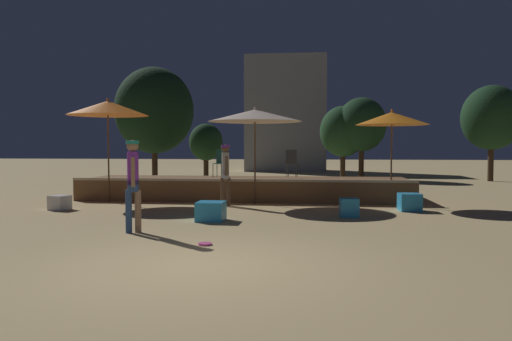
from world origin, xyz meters
TOP-DOWN VIEW (x-y plane):
  - ground_plane at (0.00, 0.00)m, footprint 120.00×120.00m
  - wooden_deck at (-0.61, 9.56)m, footprint 10.83×2.94m
  - patio_umbrella_0 at (-4.74, 7.90)m, footprint 2.52×2.52m
  - patio_umbrella_1 at (-0.10, 7.99)m, footprint 2.89×2.89m
  - patio_umbrella_2 at (4.00, 8.14)m, footprint 2.17×2.17m
  - cube_seat_0 at (2.57, 5.41)m, footprint 0.48×0.48m
  - cube_seat_1 at (-5.32, 5.91)m, footprint 0.57×0.57m
  - cube_seat_2 at (-0.72, 4.38)m, footprint 0.65×0.65m
  - cube_seat_3 at (4.30, 6.80)m, footprint 0.60×0.60m
  - person_0 at (-0.90, 7.34)m, footprint 0.30×0.50m
  - person_1 at (-1.96, 2.60)m, footprint 0.30×0.51m
  - bistro_chair_0 at (0.96, 9.36)m, footprint 0.40×0.41m
  - bistro_chair_1 at (-1.35, 8.91)m, footprint 0.42×0.42m
  - frisbee_disc at (-0.23, 1.53)m, footprint 0.25×0.25m
  - background_tree_0 at (-4.26, 20.00)m, footprint 1.86×1.86m
  - background_tree_1 at (10.57, 19.21)m, footprint 2.96×2.96m
  - background_tree_2 at (-6.01, 16.39)m, footprint 3.80×3.80m
  - background_tree_3 at (3.25, 20.37)m, footprint 2.51×2.51m
  - background_tree_4 at (4.22, 20.05)m, footprint 2.62×2.62m
  - distant_building at (-0.29, 28.78)m, footprint 5.66×3.47m

SIDE VIEW (x-z plane):
  - ground_plane at x=0.00m, z-range 0.00..0.00m
  - frisbee_disc at x=-0.23m, z-range 0.00..0.03m
  - cube_seat_1 at x=-5.32m, z-range 0.00..0.40m
  - cube_seat_2 at x=-0.72m, z-range 0.00..0.45m
  - cube_seat_0 at x=2.57m, z-range 0.00..0.47m
  - cube_seat_3 at x=4.30m, z-range 0.00..0.48m
  - wooden_deck at x=-0.61m, z-range -0.04..0.71m
  - person_0 at x=-0.90m, z-range 0.13..1.94m
  - person_1 at x=-1.96m, z-range 0.15..2.05m
  - bistro_chair_0 at x=0.96m, z-range 0.85..1.75m
  - bistro_chair_1 at x=-1.35m, z-range 0.85..1.75m
  - background_tree_0 at x=-4.26m, z-range 0.47..3.49m
  - background_tree_3 at x=3.25m, z-range 0.59..4.54m
  - patio_umbrella_2 at x=4.00m, z-range 1.16..4.02m
  - patio_umbrella_1 at x=-0.10m, z-range 1.21..4.18m
  - background_tree_4 at x=4.22m, z-range 0.73..5.11m
  - patio_umbrella_0 at x=-4.74m, z-range 1.32..4.59m
  - background_tree_1 at x=10.57m, z-range 0.78..5.61m
  - background_tree_2 at x=-6.01m, z-range 0.70..6.29m
  - distant_building at x=-0.29m, z-range 0.00..8.10m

